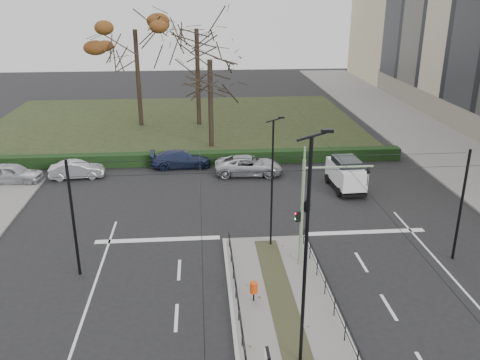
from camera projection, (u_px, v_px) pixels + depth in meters
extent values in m
plane|color=black|center=(277.00, 287.00, 24.09)|extent=(140.00, 140.00, 0.00)
cube|color=slate|center=(286.00, 318.00, 21.73)|extent=(4.40, 15.00, 0.14)
cube|color=slate|center=(438.00, 145.00, 45.96)|extent=(8.00, 90.00, 0.14)
cube|color=black|center=(175.00, 123.00, 53.47)|extent=(38.00, 26.00, 0.10)
cube|color=black|center=(169.00, 159.00, 40.81)|extent=(38.00, 1.00, 1.00)
cylinder|color=black|center=(229.00, 239.00, 27.45)|extent=(0.04, 0.04, 0.90)
cylinder|color=black|center=(304.00, 236.00, 27.77)|extent=(0.04, 0.04, 0.90)
cylinder|color=black|center=(239.00, 302.00, 21.14)|extent=(0.04, 13.20, 0.04)
cylinder|color=black|center=(335.00, 298.00, 21.45)|extent=(0.04, 13.20, 0.04)
cylinder|color=black|center=(73.00, 219.00, 24.16)|extent=(0.14, 0.14, 6.00)
cylinder|color=black|center=(461.00, 206.00, 25.63)|extent=(0.14, 0.14, 6.00)
cylinder|color=black|center=(277.00, 171.00, 23.08)|extent=(20.00, 0.02, 0.02)
cylinder|color=black|center=(271.00, 158.00, 24.95)|extent=(20.00, 0.02, 0.02)
cylinder|color=black|center=(201.00, 204.00, 20.09)|extent=(0.02, 34.00, 0.02)
cylinder|color=black|center=(373.00, 198.00, 20.62)|extent=(0.02, 34.00, 0.02)
cylinder|color=gray|center=(302.00, 212.00, 25.13)|extent=(0.17, 0.17, 5.52)
cylinder|color=gray|center=(339.00, 167.00, 24.44)|extent=(3.40, 0.11, 0.11)
imported|color=black|center=(368.00, 177.00, 24.74)|extent=(0.22, 0.24, 0.96)
imported|color=black|center=(307.00, 204.00, 25.00)|extent=(1.29, 2.10, 0.85)
cube|color=black|center=(298.00, 216.00, 25.19)|extent=(0.23, 0.17, 0.53)
sphere|color=#FF0C0C|center=(296.00, 214.00, 25.13)|extent=(0.12, 0.12, 0.12)
sphere|color=#0CE533|center=(296.00, 219.00, 25.23)|extent=(0.12, 0.12, 0.12)
cylinder|color=black|center=(254.00, 296.00, 22.74)|extent=(0.07, 0.07, 0.45)
cylinder|color=#C93E0B|center=(254.00, 288.00, 22.58)|extent=(0.36, 0.36, 0.50)
cube|color=black|center=(268.00, 358.00, 16.22)|extent=(0.11, 0.60, 0.46)
cube|color=beige|center=(266.00, 358.00, 16.21)|extent=(0.02, 0.52, 0.38)
cylinder|color=black|center=(305.00, 258.00, 17.57)|extent=(0.13, 0.13, 8.76)
cube|color=black|center=(327.00, 131.00, 16.01)|extent=(0.38, 0.15, 0.11)
cylinder|color=black|center=(272.00, 185.00, 26.63)|extent=(0.10, 0.10, 6.98)
cube|color=black|center=(281.00, 117.00, 25.39)|extent=(0.31, 0.12, 0.09)
imported|color=#ADAFB5|center=(12.00, 173.00, 36.86)|extent=(4.45, 2.13, 1.47)
imported|color=#ADAFB5|center=(77.00, 170.00, 37.87)|extent=(4.06, 1.73, 1.30)
imported|color=#202A4C|center=(181.00, 159.00, 40.21)|extent=(4.78, 2.14, 1.36)
imported|color=#ADAFB5|center=(249.00, 165.00, 38.58)|extent=(5.27, 2.69, 1.42)
cube|color=silver|center=(346.00, 174.00, 35.56)|extent=(1.92, 4.15, 1.32)
cube|color=black|center=(347.00, 163.00, 35.28)|extent=(1.69, 2.32, 0.62)
cube|color=black|center=(345.00, 185.00, 35.87)|extent=(1.96, 4.24, 0.18)
cylinder|color=black|center=(363.00, 191.00, 34.72)|extent=(0.25, 0.67, 0.66)
cylinder|color=black|center=(339.00, 192.00, 34.50)|extent=(0.25, 0.67, 0.66)
cylinder|color=black|center=(350.00, 178.00, 37.21)|extent=(0.25, 0.67, 0.66)
cylinder|color=black|center=(328.00, 179.00, 37.00)|extent=(0.25, 0.67, 0.66)
cylinder|color=black|center=(138.00, 79.00, 50.96)|extent=(0.44, 0.44, 9.54)
ellipsoid|color=#502C12|center=(135.00, 29.00, 49.28)|extent=(8.41, 8.41, 5.99)
cylinder|color=black|center=(198.00, 78.00, 51.25)|extent=(0.44, 0.44, 9.59)
cylinder|color=black|center=(211.00, 104.00, 44.22)|extent=(0.44, 0.44, 7.60)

